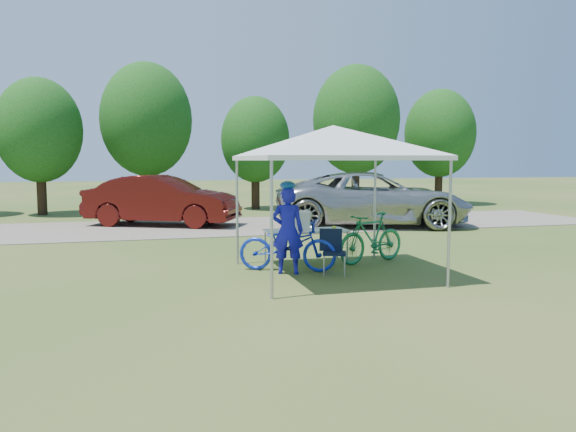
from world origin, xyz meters
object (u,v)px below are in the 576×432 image
at_px(cooler, 296,221).
at_px(bike_green, 372,238).
at_px(cyclist, 288,231).
at_px(bike_blue, 287,245).
at_px(sedan, 162,200).
at_px(folding_chair, 333,248).
at_px(minivan, 373,199).
at_px(folding_table, 306,232).

relative_size(cooler, bike_green, 0.30).
relative_size(cooler, cyclist, 0.32).
bearing_deg(cyclist, cooler, -96.32).
height_order(bike_blue, sedan, sedan).
xyz_separation_m(cooler, bike_blue, (-0.38, -0.72, -0.39)).
distance_m(bike_blue, bike_green, 1.93).
relative_size(cooler, sedan, 0.11).
bearing_deg(cyclist, bike_blue, -85.70).
distance_m(folding_chair, cyclist, 0.89).
bearing_deg(cyclist, minivan, -106.88).
bearing_deg(cooler, minivan, 53.62).
xyz_separation_m(folding_table, cyclist, (-0.65, -0.97, 0.16)).
bearing_deg(minivan, cooler, 157.80).
height_order(minivan, sedan, minivan).
xyz_separation_m(cooler, cyclist, (-0.44, -0.97, -0.07)).
relative_size(cyclist, bike_blue, 0.86).
height_order(cooler, bike_green, cooler).
xyz_separation_m(folding_chair, cooler, (-0.37, 1.18, 0.39)).
bearing_deg(bike_green, sedan, -174.17).
bearing_deg(bike_blue, minivan, -10.69).
xyz_separation_m(cyclist, bike_green, (1.96, 0.64, -0.29)).
relative_size(bike_blue, minivan, 0.30).
bearing_deg(bike_green, folding_table, -124.82).
xyz_separation_m(folding_table, folding_chair, (0.16, -1.18, -0.16)).
bearing_deg(minivan, folding_table, 159.23).
xyz_separation_m(folding_chair, bike_blue, (-0.75, 0.46, 0.00)).
xyz_separation_m(cyclist, minivan, (4.57, 6.59, 0.07)).
xyz_separation_m(cyclist, sedan, (-1.90, 8.47, 0.02)).
height_order(folding_table, bike_blue, bike_blue).
distance_m(folding_table, folding_chair, 1.20).
relative_size(folding_table, bike_green, 0.97).
height_order(folding_chair, bike_green, bike_green).
distance_m(folding_table, minivan, 6.85).
xyz_separation_m(bike_green, sedan, (-3.86, 7.83, 0.30)).
relative_size(folding_chair, bike_blue, 0.45).
relative_size(folding_chair, cyclist, 0.52).
distance_m(cyclist, bike_green, 2.08).
bearing_deg(cooler, bike_green, -12.47).
height_order(folding_table, cooler, cooler).
xyz_separation_m(minivan, sedan, (-6.48, 1.89, -0.06)).
relative_size(bike_green, minivan, 0.28).
height_order(cooler, sedan, sedan).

